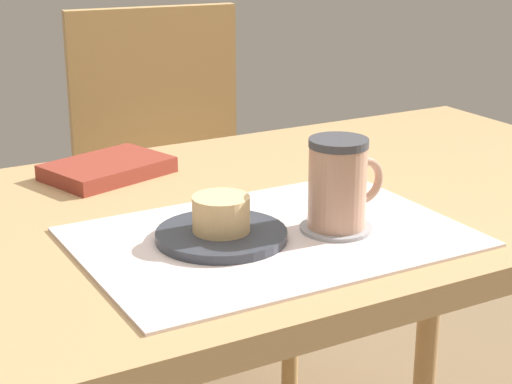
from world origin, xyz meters
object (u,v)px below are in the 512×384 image
(pastry, at_px, (221,214))
(wooden_chair, at_px, (172,196))
(pastry_plate, at_px, (221,235))
(small_book, at_px, (108,169))
(coffee_mug, at_px, (339,183))
(dining_table, at_px, (253,255))

(pastry, bearing_deg, wooden_chair, 70.70)
(pastry_plate, relative_size, small_book, 0.91)
(pastry_plate, distance_m, coffee_mug, 0.16)
(pastry_plate, bearing_deg, wooden_chair, 70.70)
(dining_table, bearing_deg, coffee_mug, -74.93)
(wooden_chair, relative_size, pastry, 12.51)
(pastry, bearing_deg, coffee_mug, -15.63)
(pastry_plate, distance_m, small_book, 0.33)
(wooden_chair, distance_m, pastry, 0.87)
(dining_table, relative_size, coffee_mug, 11.35)
(pastry_plate, height_order, coffee_mug, coffee_mug)
(pastry_plate, xyz_separation_m, pastry, (0.00, -0.00, 0.03))
(pastry_plate, height_order, pastry, pastry)
(dining_table, relative_size, wooden_chair, 1.46)
(pastry, bearing_deg, dining_table, 46.31)
(pastry_plate, relative_size, pastry, 2.29)
(pastry, bearing_deg, pastry_plate, 90.00)
(pastry, bearing_deg, small_book, 94.73)
(pastry, xyz_separation_m, coffee_mug, (0.15, -0.04, 0.03))
(pastry_plate, bearing_deg, coffee_mug, -15.63)
(coffee_mug, bearing_deg, pastry, 164.37)
(wooden_chair, xyz_separation_m, pastry_plate, (-0.27, -0.78, 0.23))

